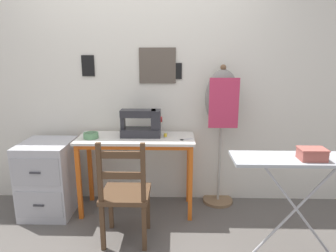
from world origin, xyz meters
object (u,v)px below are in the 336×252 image
Objects in this scene: fabric_bowl at (91,135)px; thread_spool_near_machine at (165,135)px; scissors at (184,139)px; filing_cabinet at (49,178)px; ironing_board at (301,164)px; wooden_chair at (125,194)px; sewing_machine at (143,124)px; storage_box at (312,154)px; dress_form at (222,106)px.

thread_spool_near_machine is (0.72, 0.06, -0.01)m from fabric_bowl.
filing_cabinet is (-1.35, 0.01, -0.41)m from scissors.
fabric_bowl is at bearing 160.16° from ironing_board.
thread_spool_near_machine is at bearing 60.07° from wooden_chair.
scissors is at bearing -0.53° from filing_cabinet.
storage_box is (1.32, -0.76, -0.04)m from sewing_machine.
wooden_chair reaches higher than filing_cabinet.
storage_box is (1.41, -0.19, 0.43)m from wooden_chair.
thread_spool_near_machine is 0.05× the size of wooden_chair.
thread_spool_near_machine is at bearing -163.76° from dress_form.
wooden_chair is at bearing -119.93° from thread_spool_near_machine.
wooden_chair is 1.31m from dress_form.
ironing_board reaches higher than filing_cabinet.
storage_box reaches higher than ironing_board.
scissors is 0.12× the size of ironing_board.
sewing_machine is 0.24m from thread_spool_near_machine.
storage_box reaches higher than scissors.
filing_cabinet is 0.50× the size of dress_form.
filing_cabinet is (-0.95, -0.10, -0.54)m from sewing_machine.
ironing_board is (1.26, -0.72, -0.13)m from sewing_machine.
storage_box is at bearing -20.58° from fabric_bowl.
dress_form is (0.57, 0.17, 0.26)m from thread_spool_near_machine.
scissors is at bearing 42.39° from wooden_chair.
storage_box is at bearing -41.43° from ironing_board.
thread_spool_near_machine is 0.06× the size of filing_cabinet.
storage_box is at bearing -16.38° from filing_cabinet.
sewing_machine is at bearing 175.29° from thread_spool_near_machine.
thread_spool_near_machine is at bearing 153.47° from scissors.
dress_form is at bearing 10.10° from fabric_bowl.
thread_spool_near_machine is at bearing 5.07° from fabric_bowl.
dress_form is at bearing 39.04° from wooden_chair.
ironing_board is at bearing -33.83° from thread_spool_near_machine.
storage_box is (2.26, -0.67, 0.50)m from filing_cabinet.
ironing_board is at bearing -6.14° from wooden_chair.
fabric_bowl is 0.72m from thread_spool_near_machine.
ironing_board is at bearing -15.66° from filing_cabinet.
wooden_chair is at bearing -50.71° from fabric_bowl.
dress_form is 1.03m from ironing_board.
filing_cabinet is at bearing -176.07° from thread_spool_near_machine.
fabric_bowl is at bearing 178.16° from scissors.
thread_spool_near_machine is 0.03× the size of dress_form.
dress_form is at bearing 34.07° from scissors.
dress_form is at bearing 10.59° from sewing_machine.
fabric_bowl is at bearing 159.42° from storage_box.
wooden_chair is 0.62× the size of dress_form.
scissors reaches higher than filing_cabinet.
dress_form is (1.29, 0.23, 0.26)m from fabric_bowl.
fabric_bowl is at bearing -169.90° from dress_form.
scissors is 0.09× the size of dress_form.
thread_spool_near_machine is 0.65m from dress_form.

